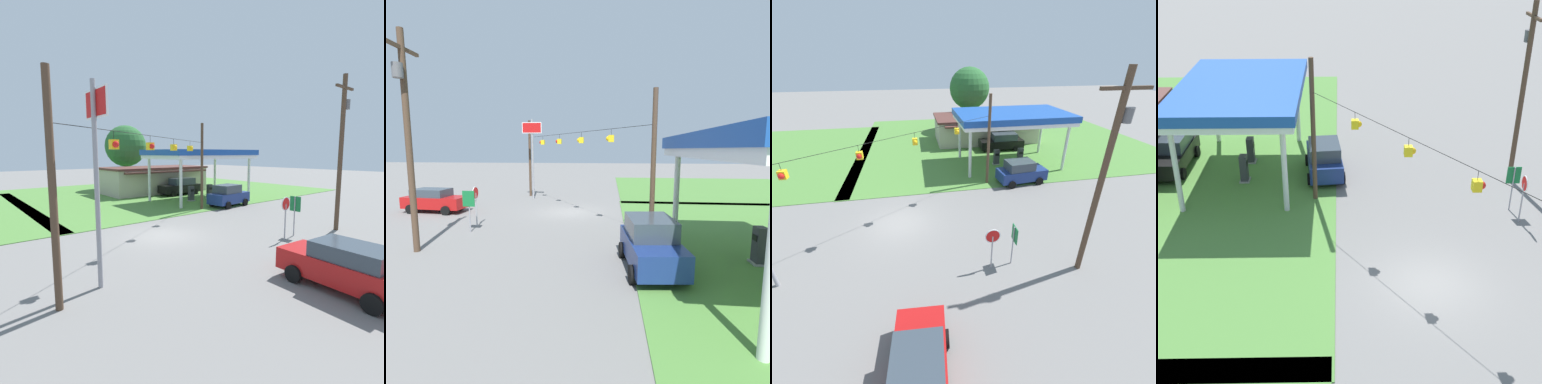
# 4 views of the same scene
# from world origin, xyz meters

# --- Properties ---
(ground_plane) EXTENTS (160.00, 160.00, 0.00)m
(ground_plane) POSITION_xyz_m (0.00, 0.00, 0.00)
(ground_plane) COLOR slate
(gas_station_canopy) EXTENTS (10.72, 6.71, 5.31)m
(gas_station_canopy) POSITION_xyz_m (10.87, 9.07, 4.81)
(gas_station_canopy) COLOR silver
(gas_station_canopy) RESTS_ON ground
(fuel_pump_near) EXTENTS (0.71, 0.56, 1.59)m
(fuel_pump_near) POSITION_xyz_m (9.58, 9.06, 0.76)
(fuel_pump_near) COLOR gray
(fuel_pump_near) RESTS_ON ground
(fuel_pump_far) EXTENTS (0.71, 0.56, 1.59)m
(fuel_pump_far) POSITION_xyz_m (12.16, 9.06, 0.76)
(fuel_pump_far) COLOR gray
(fuel_pump_far) RESTS_ON ground
(car_at_pumps_front) EXTENTS (4.37, 2.42, 2.04)m
(car_at_pumps_front) POSITION_xyz_m (10.41, 4.58, 1.03)
(car_at_pumps_front) COLOR navy
(car_at_pumps_front) RESTS_ON ground
(car_at_pumps_rear) EXTENTS (5.18, 2.16, 2.02)m
(car_at_pumps_rear) POSITION_xyz_m (11.64, 13.55, 1.02)
(car_at_pumps_rear) COLOR black
(car_at_pumps_rear) RESTS_ON ground
(stop_sign_roadside) EXTENTS (0.80, 0.08, 2.50)m
(stop_sign_roadside) POSITION_xyz_m (4.89, -5.12, 1.81)
(stop_sign_roadside) COLOR #99999E
(stop_sign_roadside) RESTS_ON ground
(route_sign) EXTENTS (0.10, 0.70, 2.40)m
(route_sign) POSITION_xyz_m (6.10, -4.98, 1.71)
(route_sign) COLOR gray
(route_sign) RESTS_ON ground
(utility_pole_main) EXTENTS (2.20, 0.44, 9.79)m
(utility_pole_main) POSITION_xyz_m (9.52, -5.96, 5.47)
(utility_pole_main) COLOR #4C3828
(utility_pole_main) RESTS_ON ground
(signal_span_gantry) EXTENTS (15.15, 10.24, 7.53)m
(signal_span_gantry) POSITION_xyz_m (0.00, -0.01, 4.13)
(signal_span_gantry) COLOR #4C3828
(signal_span_gantry) RESTS_ON ground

